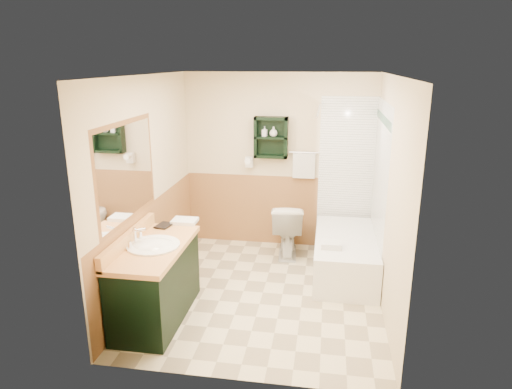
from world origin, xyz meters
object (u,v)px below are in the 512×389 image
object	(u,v)px
wall_shelf	(271,137)
vanity	(156,282)
hair_dryer	(249,162)
toilet	(287,229)
soap_bottle_a	(265,134)
soap_bottle_b	(274,133)
vanity_book	(157,217)
bathtub	(345,255)

from	to	relation	value
wall_shelf	vanity	size ratio (longest dim) A/B	0.44
vanity	hair_dryer	bearing A→B (deg)	74.23
toilet	soap_bottle_a	distance (m)	1.31
hair_dryer	soap_bottle_b	bearing A→B (deg)	-5.13
toilet	soap_bottle_b	world-z (taller)	soap_bottle_b
vanity	soap_bottle_b	bearing A→B (deg)	65.90
wall_shelf	hair_dryer	bearing A→B (deg)	175.24
toilet	vanity_book	world-z (taller)	vanity_book
bathtub	hair_dryer	bearing A→B (deg)	149.37
soap_bottle_a	bathtub	bearing A→B (deg)	-34.18
wall_shelf	vanity_book	world-z (taller)	wall_shelf
bathtub	toilet	size ratio (longest dim) A/B	2.06
soap_bottle_b	vanity_book	bearing A→B (deg)	-125.80
vanity	vanity_book	world-z (taller)	vanity_book
hair_dryer	bathtub	world-z (taller)	hair_dryer
vanity	soap_bottle_b	size ratio (longest dim) A/B	9.37
vanity_book	wall_shelf	bearing A→B (deg)	67.40
wall_shelf	toilet	size ratio (longest dim) A/B	0.75
soap_bottle_b	bathtub	bearing A→B (deg)	-37.28
vanity	vanity_book	bearing A→B (deg)	106.42
bathtub	vanity_book	size ratio (longest dim) A/B	7.27
wall_shelf	soap_bottle_b	world-z (taller)	wall_shelf
bathtub	toilet	distance (m)	0.91
bathtub	vanity_book	bearing A→B (deg)	-159.91
wall_shelf	bathtub	xyz separation A→B (m)	(1.03, -0.76, -1.31)
toilet	vanity_book	size ratio (longest dim) A/B	3.54
hair_dryer	toilet	world-z (taller)	hair_dryer
wall_shelf	vanity	distance (m)	2.54
vanity	bathtub	distance (m)	2.34
vanity_book	soap_bottle_a	xyz separation A→B (m)	(0.97, 1.52, 0.70)
vanity_book	soap_bottle_b	distance (m)	2.01
wall_shelf	soap_bottle_a	distance (m)	0.10
vanity_book	soap_bottle_a	size ratio (longest dim) A/B	1.54
soap_bottle_b	wall_shelf	bearing A→B (deg)	171.61
bathtub	soap_bottle_b	world-z (taller)	soap_bottle_b
vanity	soap_bottle_b	distance (m)	2.58
vanity	vanity_book	xyz separation A→B (m)	(-0.17, 0.56, 0.50)
toilet	soap_bottle_b	size ratio (longest dim) A/B	5.51
vanity_book	vanity	bearing A→B (deg)	-61.32
vanity	toilet	world-z (taller)	vanity
vanity	soap_bottle_b	world-z (taller)	soap_bottle_b
vanity	bathtub	bearing A→B (deg)	34.55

